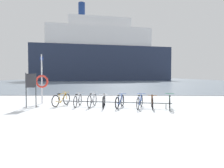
{
  "coord_description": "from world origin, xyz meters",
  "views": [
    {
      "loc": [
        1.22,
        -7.32,
        1.72
      ],
      "look_at": [
        0.98,
        7.29,
        1.11
      ],
      "focal_mm": 32.51,
      "sensor_mm": 36.0,
      "label": 1
    }
  ],
  "objects_px": {
    "bicycle_0": "(61,100)",
    "bicycle_7": "(170,102)",
    "bicycle_5": "(140,102)",
    "info_sign": "(31,84)",
    "bicycle_6": "(152,102)",
    "bicycle_4": "(120,101)",
    "bicycle_3": "(104,101)",
    "bicycle_2": "(92,100)",
    "rescue_post": "(42,80)",
    "ferry_ship": "(101,55)",
    "bicycle_1": "(78,100)"
  },
  "relations": [
    {
      "from": "bicycle_0",
      "to": "bicycle_7",
      "type": "xyz_separation_m",
      "value": [
        5.87,
        -1.07,
        0.01
      ]
    },
    {
      "from": "bicycle_5",
      "to": "bicycle_7",
      "type": "relative_size",
      "value": 0.98
    },
    {
      "from": "bicycle_7",
      "to": "info_sign",
      "type": "distance_m",
      "value": 7.42
    },
    {
      "from": "bicycle_6",
      "to": "bicycle_5",
      "type": "bearing_deg",
      "value": 179.61
    },
    {
      "from": "bicycle_4",
      "to": "bicycle_3",
      "type": "bearing_deg",
      "value": 176.48
    },
    {
      "from": "bicycle_4",
      "to": "bicycle_5",
      "type": "height_order",
      "value": "bicycle_5"
    },
    {
      "from": "bicycle_3",
      "to": "bicycle_2",
      "type": "bearing_deg",
      "value": 156.0
    },
    {
      "from": "rescue_post",
      "to": "bicycle_3",
      "type": "bearing_deg",
      "value": -21.34
    },
    {
      "from": "bicycle_3",
      "to": "rescue_post",
      "type": "relative_size",
      "value": 0.55
    },
    {
      "from": "ferry_ship",
      "to": "bicycle_7",
      "type": "bearing_deg",
      "value": -82.61
    },
    {
      "from": "bicycle_4",
      "to": "bicycle_6",
      "type": "height_order",
      "value": "bicycle_4"
    },
    {
      "from": "bicycle_5",
      "to": "rescue_post",
      "type": "relative_size",
      "value": 0.55
    },
    {
      "from": "rescue_post",
      "to": "bicycle_6",
      "type": "bearing_deg",
      "value": -15.1
    },
    {
      "from": "bicycle_7",
      "to": "rescue_post",
      "type": "bearing_deg",
      "value": 164.66
    },
    {
      "from": "bicycle_3",
      "to": "info_sign",
      "type": "xyz_separation_m",
      "value": [
        -3.94,
        -0.03,
        0.92
      ]
    },
    {
      "from": "bicycle_0",
      "to": "ferry_ship",
      "type": "height_order",
      "value": "ferry_ship"
    },
    {
      "from": "bicycle_2",
      "to": "bicycle_7",
      "type": "bearing_deg",
      "value": -10.79
    },
    {
      "from": "bicycle_0",
      "to": "ferry_ship",
      "type": "relative_size",
      "value": 0.03
    },
    {
      "from": "bicycle_3",
      "to": "rescue_post",
      "type": "distance_m",
      "value": 4.34
    },
    {
      "from": "bicycle_0",
      "to": "bicycle_6",
      "type": "xyz_separation_m",
      "value": [
        5.03,
        -0.81,
        -0.01
      ]
    },
    {
      "from": "bicycle_2",
      "to": "bicycle_6",
      "type": "relative_size",
      "value": 1.0
    },
    {
      "from": "bicycle_1",
      "to": "bicycle_5",
      "type": "distance_m",
      "value": 3.43
    },
    {
      "from": "ferry_ship",
      "to": "info_sign",
      "type": "bearing_deg",
      "value": -89.58
    },
    {
      "from": "bicycle_4",
      "to": "bicycle_6",
      "type": "distance_m",
      "value": 1.71
    },
    {
      "from": "bicycle_3",
      "to": "bicycle_0",
      "type": "bearing_deg",
      "value": 166.5
    },
    {
      "from": "bicycle_2",
      "to": "rescue_post",
      "type": "xyz_separation_m",
      "value": [
        -3.24,
        1.23,
        1.06
      ]
    },
    {
      "from": "bicycle_3",
      "to": "bicycle_7",
      "type": "distance_m",
      "value": 3.44
    },
    {
      "from": "bicycle_4",
      "to": "ferry_ship",
      "type": "distance_m",
      "value": 60.4
    },
    {
      "from": "bicycle_3",
      "to": "bicycle_7",
      "type": "height_order",
      "value": "bicycle_7"
    },
    {
      "from": "bicycle_3",
      "to": "bicycle_5",
      "type": "distance_m",
      "value": 1.92
    },
    {
      "from": "bicycle_3",
      "to": "bicycle_4",
      "type": "relative_size",
      "value": 1.07
    },
    {
      "from": "bicycle_4",
      "to": "bicycle_7",
      "type": "distance_m",
      "value": 2.58
    },
    {
      "from": "info_sign",
      "to": "bicycle_5",
      "type": "bearing_deg",
      "value": -1.76
    },
    {
      "from": "bicycle_2",
      "to": "rescue_post",
      "type": "height_order",
      "value": "rescue_post"
    },
    {
      "from": "bicycle_7",
      "to": "rescue_post",
      "type": "xyz_separation_m",
      "value": [
        -7.32,
        2.01,
        1.07
      ]
    },
    {
      "from": "bicycle_1",
      "to": "info_sign",
      "type": "distance_m",
      "value": 2.66
    },
    {
      "from": "bicycle_4",
      "to": "info_sign",
      "type": "xyz_separation_m",
      "value": [
        -4.8,
        0.02,
        0.93
      ]
    },
    {
      "from": "bicycle_2",
      "to": "info_sign",
      "type": "height_order",
      "value": "info_sign"
    },
    {
      "from": "bicycle_0",
      "to": "bicycle_2",
      "type": "distance_m",
      "value": 1.82
    },
    {
      "from": "rescue_post",
      "to": "ferry_ship",
      "type": "distance_m",
      "value": 58.46
    },
    {
      "from": "bicycle_3",
      "to": "bicycle_7",
      "type": "bearing_deg",
      "value": -8.0
    },
    {
      "from": "bicycle_3",
      "to": "ferry_ship",
      "type": "bearing_deg",
      "value": 94.21
    },
    {
      "from": "bicycle_3",
      "to": "ferry_ship",
      "type": "xyz_separation_m",
      "value": [
        -4.38,
        59.52,
        8.45
      ]
    },
    {
      "from": "bicycle_4",
      "to": "bicycle_7",
      "type": "height_order",
      "value": "bicycle_7"
    },
    {
      "from": "bicycle_2",
      "to": "bicycle_5",
      "type": "distance_m",
      "value": 2.63
    },
    {
      "from": "bicycle_3",
      "to": "bicycle_7",
      "type": "xyz_separation_m",
      "value": [
        3.41,
        -0.48,
        0.01
      ]
    },
    {
      "from": "info_sign",
      "to": "ferry_ship",
      "type": "bearing_deg",
      "value": 90.42
    },
    {
      "from": "bicycle_6",
      "to": "bicycle_7",
      "type": "distance_m",
      "value": 0.89
    },
    {
      "from": "bicycle_2",
      "to": "info_sign",
      "type": "xyz_separation_m",
      "value": [
        -3.27,
        -0.33,
        0.9
      ]
    },
    {
      "from": "bicycle_2",
      "to": "bicycle_6",
      "type": "height_order",
      "value": "bicycle_2"
    }
  ]
}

